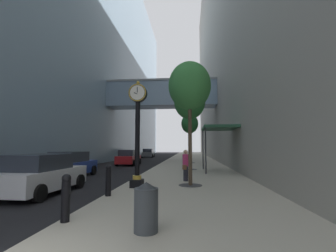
# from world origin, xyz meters

# --- Properties ---
(ground_plane) EXTENTS (110.00, 110.00, 0.00)m
(ground_plane) POSITION_xyz_m (0.00, 27.00, 0.00)
(ground_plane) COLOR black
(ground_plane) RESTS_ON ground
(sidewalk_right) EXTENTS (6.61, 80.00, 0.14)m
(sidewalk_right) POSITION_xyz_m (3.30, 30.00, 0.07)
(sidewalk_right) COLOR #ADA593
(sidewalk_right) RESTS_ON ground
(building_block_left) EXTENTS (23.18, 80.00, 35.63)m
(building_block_left) POSITION_xyz_m (-11.70, 29.98, 17.76)
(building_block_left) COLOR #849EB2
(building_block_left) RESTS_ON ground
(building_block_right) EXTENTS (9.00, 80.00, 40.32)m
(building_block_right) POSITION_xyz_m (11.11, 30.00, 20.16)
(building_block_right) COLOR gray
(building_block_right) RESTS_ON ground
(street_clock) EXTENTS (0.84, 0.55, 4.86)m
(street_clock) POSITION_xyz_m (0.85, 7.92, 2.82)
(street_clock) COLOR black
(street_clock) RESTS_ON sidewalk_right
(bollard_nearest) EXTENTS (0.22, 0.22, 1.15)m
(bollard_nearest) POSITION_xyz_m (0.21, 3.00, 0.74)
(bollard_nearest) COLOR black
(bollard_nearest) RESTS_ON sidewalk_right
(bollard_second) EXTENTS (0.22, 0.22, 1.15)m
(bollard_second) POSITION_xyz_m (0.21, 6.01, 0.74)
(bollard_second) COLOR black
(bollard_second) RESTS_ON sidewalk_right
(street_tree_near) EXTENTS (2.06, 2.06, 5.96)m
(street_tree_near) POSITION_xyz_m (3.25, 8.64, 4.87)
(street_tree_near) COLOR #333335
(street_tree_near) RESTS_ON sidewalk_right
(street_tree_mid_near) EXTENTS (2.54, 2.54, 6.96)m
(street_tree_mid_near) POSITION_xyz_m (3.25, 16.37, 5.61)
(street_tree_mid_near) COLOR #333335
(street_tree_mid_near) RESTS_ON sidewalk_right
(street_tree_mid_far) EXTENTS (1.93, 1.93, 5.55)m
(street_tree_mid_far) POSITION_xyz_m (3.25, 24.10, 4.53)
(street_tree_mid_far) COLOR #333335
(street_tree_mid_far) RESTS_ON sidewalk_right
(trash_bin) EXTENTS (0.53, 0.53, 1.05)m
(trash_bin) POSITION_xyz_m (2.28, 2.52, 0.68)
(trash_bin) COLOR #383D42
(trash_bin) RESTS_ON sidewalk_right
(pedestrian_walking) EXTENTS (0.42, 0.51, 1.65)m
(pedestrian_walking) POSITION_xyz_m (3.01, 10.03, 1.00)
(pedestrian_walking) COLOR #23232D
(pedestrian_walking) RESTS_ON sidewalk_right
(storefront_awning) EXTENTS (2.40, 3.60, 3.30)m
(storefront_awning) POSITION_xyz_m (5.37, 14.96, 3.28)
(storefront_awning) COLOR #235138
(storefront_awning) RESTS_ON sidewalk_right
(car_white_near) EXTENTS (2.10, 4.28, 1.64)m
(car_white_near) POSITION_xyz_m (-2.92, 6.76, 0.80)
(car_white_near) COLOR silver
(car_white_near) RESTS_ON ground
(car_grey_mid) EXTENTS (2.14, 4.19, 1.58)m
(car_grey_mid) POSITION_xyz_m (-4.36, 39.90, 0.77)
(car_grey_mid) COLOR slate
(car_grey_mid) RESTS_ON ground
(car_red_far) EXTENTS (2.00, 4.48, 1.62)m
(car_red_far) POSITION_xyz_m (-3.30, 22.10, 0.79)
(car_red_far) COLOR #AD191E
(car_red_far) RESTS_ON ground
(car_blue_trailing) EXTENTS (2.02, 4.21, 1.63)m
(car_blue_trailing) POSITION_xyz_m (-4.38, 11.89, 0.79)
(car_blue_trailing) COLOR navy
(car_blue_trailing) RESTS_ON ground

